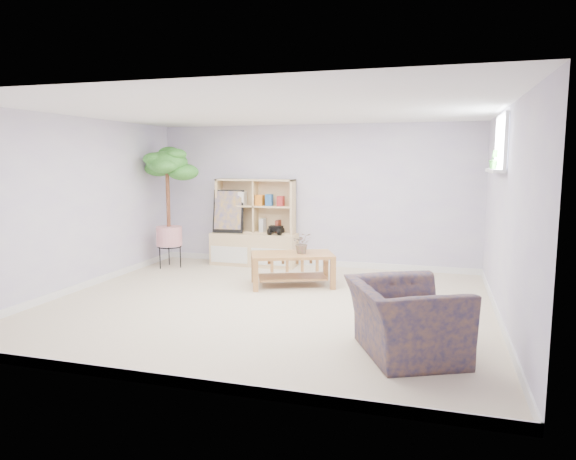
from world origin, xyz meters
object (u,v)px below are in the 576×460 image
(coffee_table, at_px, (292,270))
(armchair, at_px, (405,314))
(storage_unit, at_px, (254,223))
(floor_tree, at_px, (168,207))

(coffee_table, xyz_separation_m, armchair, (1.73, -2.27, 0.15))
(coffee_table, relative_size, armchair, 1.10)
(storage_unit, height_order, armchair, storage_unit)
(storage_unit, xyz_separation_m, coffee_table, (1.04, -1.24, -0.50))
(storage_unit, xyz_separation_m, armchair, (2.77, -3.51, -0.35))
(floor_tree, relative_size, armchair, 1.94)
(coffee_table, relative_size, floor_tree, 0.57)
(coffee_table, distance_m, floor_tree, 2.56)
(storage_unit, xyz_separation_m, floor_tree, (-1.31, -0.58, 0.28))
(storage_unit, bearing_deg, armchair, -51.70)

